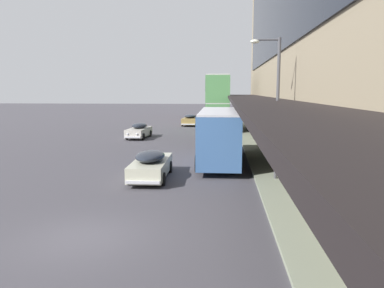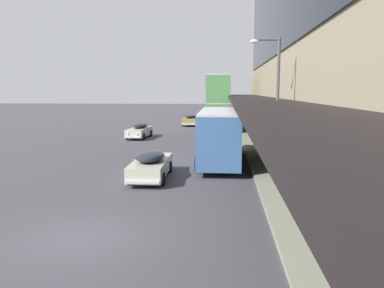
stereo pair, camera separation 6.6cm
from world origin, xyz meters
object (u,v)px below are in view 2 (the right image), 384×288
transit_bus_kerbside_rear (219,133)px  transit_bus_kerbside_far (223,99)px  pedestrian_at_kerb (286,155)px  transit_bus_kerbside_front (218,101)px  street_lamp (274,98)px  sedan_lead_mid (151,164)px  sedan_lead_near (140,130)px  sedan_oncoming_front (191,120)px

transit_bus_kerbside_rear → transit_bus_kerbside_far: (0.04, 41.66, 1.21)m
pedestrian_at_kerb → transit_bus_kerbside_front: bearing=99.7°
transit_bus_kerbside_far → street_lamp: bearing=-86.6°
pedestrian_at_kerb → sedan_lead_mid: bearing=-171.5°
pedestrian_at_kerb → transit_bus_kerbside_far: bearing=94.5°
transit_bus_kerbside_far → sedan_lead_near: size_ratio=2.06×
pedestrian_at_kerb → street_lamp: (-0.85, -1.15, 3.05)m
sedan_oncoming_front → sedan_lead_mid: sedan_oncoming_front is taller
transit_bus_kerbside_far → sedan_oncoming_front: size_ratio=2.05×
transit_bus_kerbside_rear → transit_bus_kerbside_far: bearing=89.9°
transit_bus_kerbside_front → street_lamp: street_lamp is taller
sedan_oncoming_front → transit_bus_kerbside_rear: bearing=-81.1°
transit_bus_kerbside_front → sedan_lead_mid: 25.39m
sedan_lead_near → pedestrian_at_kerb: size_ratio=2.59×
transit_bus_kerbside_front → sedan_lead_mid: bearing=-97.0°
sedan_oncoming_front → street_lamp: (6.82, -30.44, 3.47)m
transit_bus_kerbside_front → pedestrian_at_kerb: size_ratio=5.84×
transit_bus_kerbside_rear → sedan_oncoming_front: (-4.04, 25.70, -1.17)m
transit_bus_kerbside_far → sedan_oncoming_front: transit_bus_kerbside_far is taller
transit_bus_kerbside_far → pedestrian_at_kerb: bearing=-85.5°
transit_bus_kerbside_front → transit_bus_kerbside_far: (0.49, 21.26, -0.26)m
sedan_lead_near → transit_bus_kerbside_rear: bearing=-56.8°
transit_bus_kerbside_front → pedestrian_at_kerb: 24.44m
sedan_oncoming_front → transit_bus_kerbside_front: bearing=-55.9°
sedan_lead_near → sedan_lead_mid: 17.36m
transit_bus_kerbside_far → sedan_lead_near: transit_bus_kerbside_far is taller
pedestrian_at_kerb → sedan_lead_near: bearing=126.4°
sedan_lead_near → pedestrian_at_kerb: 19.52m
transit_bus_kerbside_rear → pedestrian_at_kerb: size_ratio=5.08×
transit_bus_kerbside_front → street_lamp: 25.36m
transit_bus_kerbside_far → street_lamp: street_lamp is taller
transit_bus_kerbside_rear → street_lamp: bearing=-59.6°
transit_bus_kerbside_front → sedan_lead_mid: (-3.06, -25.07, -2.65)m
sedan_oncoming_front → sedan_lead_near: 14.13m
transit_bus_kerbside_rear → street_lamp: street_lamp is taller
transit_bus_kerbside_rear → sedan_lead_mid: bearing=-127.0°
street_lamp → sedan_oncoming_front: bearing=102.6°
transit_bus_kerbside_front → sedan_lead_near: bearing=-132.1°
transit_bus_kerbside_far → sedan_lead_mid: transit_bus_kerbside_far is taller
sedan_lead_mid → transit_bus_kerbside_far: bearing=85.6°
sedan_oncoming_front → sedan_lead_near: bearing=-106.0°
street_lamp → transit_bus_kerbside_far: bearing=93.4°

